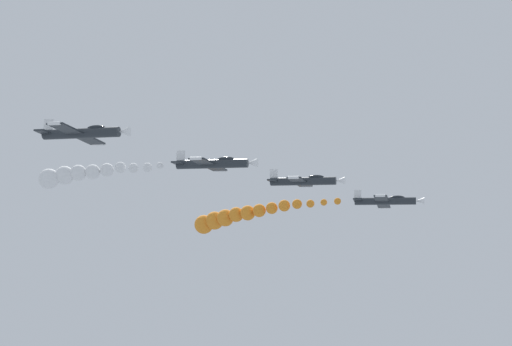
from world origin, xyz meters
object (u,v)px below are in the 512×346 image
(airplane_lead, at_px, (386,201))
(airplane_left_outer, at_px, (82,133))
(airplane_right_inner, at_px, (213,164))
(airplane_left_inner, at_px, (304,181))

(airplane_lead, bearing_deg, airplane_left_outer, -39.78)
(airplane_right_inner, bearing_deg, airplane_lead, 141.63)
(airplane_left_outer, bearing_deg, airplane_right_inner, 137.52)
(airplane_right_inner, distance_m, airplane_left_outer, 16.39)
(airplane_lead, height_order, airplane_left_outer, airplane_left_outer)
(airplane_right_inner, bearing_deg, airplane_left_inner, 143.52)
(airplane_lead, distance_m, airplane_left_outer, 47.54)
(airplane_lead, distance_m, airplane_right_inner, 31.18)
(airplane_left_inner, xyz_separation_m, airplane_right_inner, (12.14, -8.98, 1.49))
(airplane_left_inner, bearing_deg, airplane_left_outer, -39.58)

